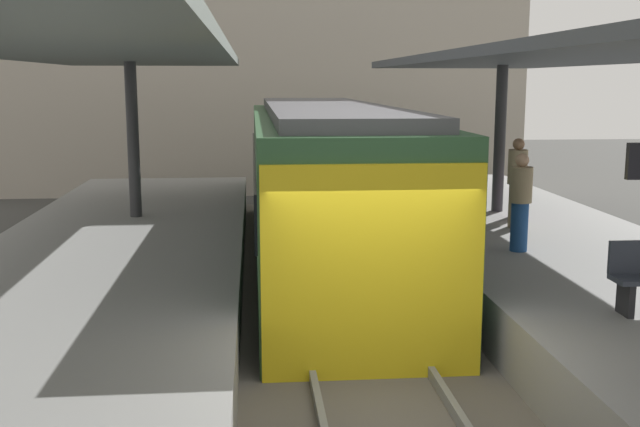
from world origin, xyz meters
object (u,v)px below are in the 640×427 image
at_px(passenger_near_bench, 517,181).
at_px(commuter_train, 325,185).
at_px(passenger_mid_platform, 517,177).
at_px(passenger_far_end, 520,201).

bearing_deg(passenger_near_bench, commuter_train, 166.07).
distance_m(passenger_mid_platform, passenger_far_end, 3.15).
height_order(commuter_train, passenger_far_end, commuter_train).
bearing_deg(passenger_mid_platform, commuter_train, -178.37).
xyz_separation_m(commuter_train, passenger_near_bench, (3.56, -0.88, 0.15)).
bearing_deg(passenger_near_bench, passenger_mid_platform, 70.79).
height_order(commuter_train, passenger_mid_platform, commuter_train).
distance_m(commuter_train, passenger_near_bench, 3.67).
bearing_deg(commuter_train, passenger_mid_platform, 1.63).
distance_m(commuter_train, passenger_far_end, 4.10).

